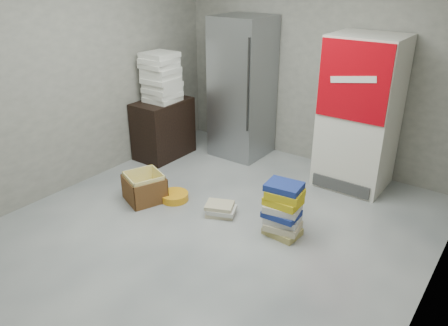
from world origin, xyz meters
name	(u,v)px	position (x,y,z in m)	size (l,w,h in m)	color
ground	(196,241)	(0.00, 0.00, 0.00)	(5.00, 5.00, 0.00)	#B5B5B1
room_shell	(191,57)	(0.00, 0.00, 1.80)	(4.04, 5.04, 2.82)	gray
steel_fridge	(243,88)	(-0.90, 2.13, 0.95)	(0.70, 0.72, 1.90)	#94979B
coke_cooler	(360,113)	(0.75, 2.12, 0.90)	(0.80, 0.73, 1.80)	silver
wood_shelf	(163,129)	(-1.73, 1.40, 0.40)	(0.50, 0.80, 0.80)	black
supply_box_stack	(161,77)	(-1.72, 1.40, 1.12)	(0.44, 0.44, 0.65)	white
phonebook_stack_main	(283,210)	(0.61, 0.61, 0.28)	(0.40, 0.34, 0.56)	#A39653
phonebook_stack_side	(221,209)	(-0.11, 0.55, 0.07)	(0.39, 0.34, 0.13)	#BEB18E
cardboard_box	(145,189)	(-1.01, 0.31, 0.14)	(0.53, 0.53, 0.33)	yellow
bucket_lid	(174,196)	(-0.74, 0.50, 0.04)	(0.32, 0.32, 0.09)	orange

